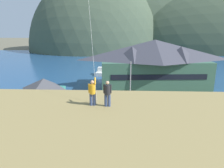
# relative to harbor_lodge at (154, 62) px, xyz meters

# --- Properties ---
(ground_plane) EXTENTS (600.00, 600.00, 0.00)m
(ground_plane) POSITION_rel_harbor_lodge_xyz_m (-7.16, -22.00, -5.49)
(ground_plane) COLOR #66604C
(parking_lot_pad) EXTENTS (40.00, 20.00, 0.10)m
(parking_lot_pad) POSITION_rel_harbor_lodge_xyz_m (-7.16, -17.00, -5.44)
(parking_lot_pad) COLOR gray
(parking_lot_pad) RESTS_ON ground
(bay_water) EXTENTS (360.00, 84.00, 0.03)m
(bay_water) POSITION_rel_harbor_lodge_xyz_m (-7.16, 38.00, -5.48)
(bay_water) COLOR navy
(bay_water) RESTS_ON ground
(far_hill_west_ridge) EXTENTS (82.08, 73.53, 89.91)m
(far_hill_west_ridge) POSITION_rel_harbor_lodge_xyz_m (-23.54, 87.79, -5.49)
(far_hill_west_ridge) COLOR #42513D
(far_hill_west_ridge) RESTS_ON ground
(far_hill_east_peak) EXTENTS (91.94, 47.41, 83.36)m
(far_hill_east_peak) POSITION_rel_harbor_lodge_xyz_m (14.76, 95.51, -5.49)
(far_hill_east_peak) COLOR #42513D
(far_hill_east_peak) RESTS_ON ground
(harbor_lodge) EXTENTS (24.57, 12.29, 10.31)m
(harbor_lodge) POSITION_rel_harbor_lodge_xyz_m (0.00, 0.00, 0.00)
(harbor_lodge) COLOR #38604C
(harbor_lodge) RESTS_ON ground
(storage_shed_near_lot) EXTENTS (6.26, 6.23, 4.83)m
(storage_shed_near_lot) POSITION_rel_harbor_lodge_xyz_m (-19.49, -13.04, -2.98)
(storage_shed_near_lot) COLOR #338475
(storage_shed_near_lot) RESTS_ON ground
(storage_shed_waterside) EXTENTS (4.96, 5.48, 4.44)m
(storage_shed_waterside) POSITION_rel_harbor_lodge_xyz_m (-6.74, 1.07, -3.18)
(storage_shed_waterside) COLOR #474C56
(storage_shed_waterside) RESTS_ON ground
(wharf_dock) EXTENTS (3.20, 12.31, 0.70)m
(wharf_dock) POSITION_rel_harbor_lodge_xyz_m (-9.56, 12.05, -5.14)
(wharf_dock) COLOR #70604C
(wharf_dock) RESTS_ON ground
(moored_boat_wharfside) EXTENTS (2.49, 6.37, 2.16)m
(moored_boat_wharfside) POSITION_rel_harbor_lodge_xyz_m (-12.89, 12.42, -4.77)
(moored_boat_wharfside) COLOR silver
(moored_boat_wharfside) RESTS_ON ground
(parked_car_corner_spot) EXTENTS (4.24, 2.13, 1.82)m
(parked_car_corner_spot) POSITION_rel_harbor_lodge_xyz_m (-9.30, -15.35, -4.43)
(parked_car_corner_spot) COLOR red
(parked_car_corner_spot) RESTS_ON parking_lot_pad
(parked_car_back_row_left) EXTENTS (4.22, 2.09, 1.82)m
(parked_car_back_row_left) POSITION_rel_harbor_lodge_xyz_m (0.96, -15.11, -4.43)
(parked_car_back_row_left) COLOR navy
(parked_car_back_row_left) RESTS_ON parking_lot_pad
(parked_car_back_row_right) EXTENTS (4.22, 2.09, 1.82)m
(parked_car_back_row_right) POSITION_rel_harbor_lodge_xyz_m (6.54, -16.57, -4.43)
(parked_car_back_row_right) COLOR silver
(parked_car_back_row_right) RESTS_ON parking_lot_pad
(parked_car_mid_row_far) EXTENTS (4.28, 2.22, 1.82)m
(parked_car_mid_row_far) POSITION_rel_harbor_lodge_xyz_m (-15.42, -21.52, -4.43)
(parked_car_mid_row_far) COLOR #9EA3A8
(parked_car_mid_row_far) RESTS_ON parking_lot_pad
(parked_car_lone_by_shed) EXTENTS (4.30, 2.25, 1.82)m
(parked_car_lone_by_shed) POSITION_rel_harbor_lodge_xyz_m (2.49, -21.43, -4.43)
(parked_car_lone_by_shed) COLOR red
(parked_car_lone_by_shed) RESTS_ON parking_lot_pad
(parked_car_mid_row_center) EXTENTS (4.22, 2.10, 1.82)m
(parked_car_mid_row_center) POSITION_rel_harbor_lodge_xyz_m (-4.89, -22.25, -4.43)
(parked_car_mid_row_center) COLOR black
(parked_car_mid_row_center) RESTS_ON parking_lot_pad
(parked_car_front_row_silver) EXTENTS (4.32, 2.29, 1.82)m
(parked_car_front_row_silver) POSITION_rel_harbor_lodge_xyz_m (-4.48, -15.35, -4.43)
(parked_car_front_row_silver) COLOR #B28923
(parked_car_front_row_silver) RESTS_ON parking_lot_pad
(parked_car_front_row_end) EXTENTS (4.35, 2.36, 1.82)m
(parked_car_front_row_end) POSITION_rel_harbor_lodge_xyz_m (-14.49, -16.01, -4.43)
(parked_car_front_row_end) COLOR silver
(parked_car_front_row_end) RESTS_ON parking_lot_pad
(parking_light_pole) EXTENTS (0.24, 0.78, 7.29)m
(parking_light_pole) POSITION_rel_harbor_lodge_xyz_m (-5.61, -11.44, -1.21)
(parking_light_pole) COLOR #ADADB2
(parking_light_pole) RESTS_ON parking_lot_pad
(person_kite_flyer) EXTENTS (0.52, 0.68, 1.86)m
(person_kite_flyer) POSITION_rel_harbor_lodge_xyz_m (-9.07, -30.85, 2.82)
(person_kite_flyer) COLOR #384770
(person_kite_flyer) RESTS_ON grassy_hill_foreground
(person_companion) EXTENTS (0.55, 0.40, 1.74)m
(person_companion) POSITION_rel_harbor_lodge_xyz_m (-8.06, -31.00, 2.80)
(person_companion) COLOR #384770
(person_companion) RESTS_ON grassy_hill_foreground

